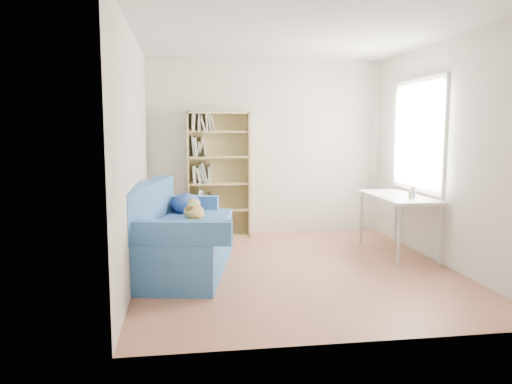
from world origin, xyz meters
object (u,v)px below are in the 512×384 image
(bookshelf, at_px, (219,180))
(pen_cup, at_px, (412,194))
(sofa, at_px, (179,237))
(desk, at_px, (398,201))

(bookshelf, xyz_separation_m, pen_cup, (2.18, -1.68, -0.04))
(sofa, relative_size, desk, 1.65)
(bookshelf, bearing_deg, sofa, -109.34)
(sofa, relative_size, pen_cup, 14.54)
(sofa, height_order, bookshelf, bookshelf)
(bookshelf, height_order, desk, bookshelf)
(sofa, relative_size, bookshelf, 1.19)
(desk, bearing_deg, pen_cup, -85.17)
(bookshelf, distance_m, pen_cup, 2.75)
(sofa, bearing_deg, bookshelf, 81.52)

